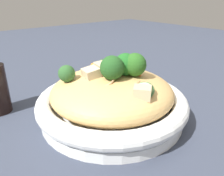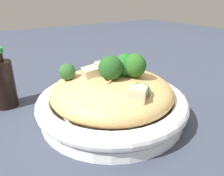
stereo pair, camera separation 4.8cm
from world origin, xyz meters
name	(u,v)px [view 2 (the right image)]	position (x,y,z in m)	size (l,w,h in m)	color
ground_plane	(112,116)	(0.00, 0.00, 0.00)	(3.00, 3.00, 0.00)	#343A4A
serving_bowl	(112,105)	(0.00, 0.00, 0.03)	(0.33, 0.33, 0.06)	white
noodle_heap	(112,91)	(0.00, 0.00, 0.06)	(0.27, 0.27, 0.09)	tan
broccoli_florets	(118,67)	(0.00, -0.01, 0.12)	(0.16, 0.13, 0.07)	#9FC473
carrot_coins	(106,70)	(0.01, 0.03, 0.10)	(0.09, 0.12, 0.03)	orange
zucchini_slices	(118,73)	(0.02, 0.01, 0.10)	(0.09, 0.22, 0.03)	beige
chicken_chunks	(107,77)	(-0.02, -0.01, 0.11)	(0.07, 0.16, 0.04)	#CBB490
soy_sauce_bottle	(3,83)	(-0.19, 0.19, 0.06)	(0.06, 0.06, 0.15)	black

